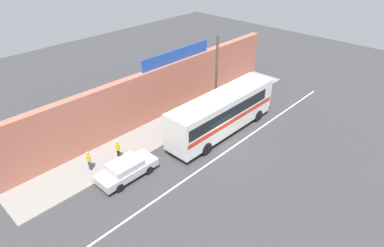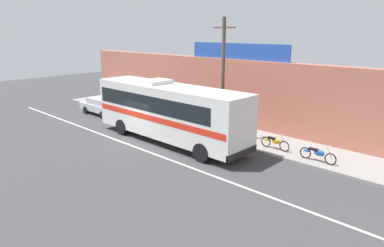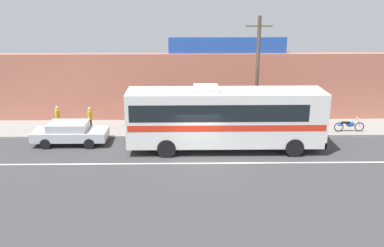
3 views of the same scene
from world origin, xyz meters
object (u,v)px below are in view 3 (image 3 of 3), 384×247
(pedestrian_near_shop, at_px, (58,116))
(parked_car, at_px, (70,132))
(intercity_bus, at_px, (224,116))
(motorcycle_orange, at_px, (349,125))
(motorcycle_purple, at_px, (308,125))
(pedestrian_far_right, at_px, (90,117))
(utility_pole, at_px, (257,75))

(pedestrian_near_shop, bearing_deg, parked_car, -60.42)
(intercity_bus, relative_size, motorcycle_orange, 5.71)
(motorcycle_purple, distance_m, pedestrian_far_right, 14.24)
(intercity_bus, xyz_separation_m, pedestrian_near_shop, (-10.64, 3.59, -1.02))
(intercity_bus, xyz_separation_m, motorcycle_orange, (8.43, 2.78, -1.50))
(utility_pole, height_order, pedestrian_far_right, utility_pole)
(parked_car, height_order, pedestrian_far_right, pedestrian_far_right)
(utility_pole, relative_size, motorcycle_orange, 3.75)
(pedestrian_near_shop, distance_m, pedestrian_far_right, 2.26)
(parked_car, xyz_separation_m, utility_pole, (11.48, 1.46, 3.23))
(parked_car, distance_m, motorcycle_purple, 15.16)
(motorcycle_orange, bearing_deg, pedestrian_far_right, 178.66)
(utility_pole, xyz_separation_m, motorcycle_orange, (6.18, 0.23, -3.40))
(parked_car, relative_size, motorcycle_purple, 2.43)
(parked_car, bearing_deg, motorcycle_purple, 7.09)
(utility_pole, distance_m, pedestrian_near_shop, 13.26)
(intercity_bus, bearing_deg, motorcycle_orange, 18.26)
(intercity_bus, relative_size, motorcycle_purple, 6.17)
(intercity_bus, relative_size, pedestrian_near_shop, 7.15)
(parked_car, bearing_deg, motorcycle_orange, 5.46)
(motorcycle_orange, xyz_separation_m, pedestrian_far_right, (-16.85, 0.39, 0.51))
(intercity_bus, xyz_separation_m, parked_car, (-9.22, 1.09, -1.33))
(pedestrian_near_shop, height_order, pedestrian_far_right, pedestrian_far_right)
(parked_car, xyz_separation_m, motorcycle_purple, (15.04, 1.87, -0.17))
(pedestrian_far_right, bearing_deg, utility_pole, -3.35)
(pedestrian_far_right, bearing_deg, motorcycle_purple, -0.85)
(motorcycle_orange, distance_m, pedestrian_far_right, 16.86)
(motorcycle_orange, height_order, pedestrian_far_right, pedestrian_far_right)
(intercity_bus, bearing_deg, motorcycle_purple, 27.01)
(motorcycle_orange, distance_m, motorcycle_purple, 2.62)
(parked_car, bearing_deg, pedestrian_far_right, 68.79)
(motorcycle_purple, bearing_deg, pedestrian_near_shop, 177.84)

